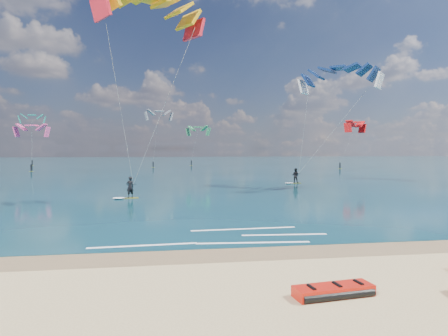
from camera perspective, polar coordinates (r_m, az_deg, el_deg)
The scene contains 8 objects.
ground at distance 54.13m, azimuth -5.79°, elevation -2.08°, with size 320.00×320.00×0.00m, color tan.
wet_sand_strip at distance 17.68m, azimuth 0.21°, elevation -12.25°, with size 320.00×2.40×0.01m, color brown.
sea at distance 117.99m, azimuth -7.31°, elevation 0.56°, with size 320.00×200.00×0.04m, color #0A3237.
packed_kite_left at distance 13.48m, azimuth 15.36°, elevation -17.24°, with size 2.74×1.11×0.40m, color red, non-canonical shape.
kitesurfer_main at distance 34.56m, azimuth -11.85°, elevation 10.74°, with size 9.76×9.34×18.00m.
kitesurfer_far at distance 50.74m, azimuth 13.32°, elevation 6.88°, with size 11.17×10.11×15.97m.
shoreline_foam at distance 20.79m, azimuth 1.29°, elevation -9.85°, with size 12.11×3.89×0.01m.
distant_kites at distance 94.16m, azimuth -10.47°, elevation 3.43°, with size 80.12×32.06×13.20m.
Camera 1 is at (-2.61, -13.88, 4.60)m, focal length 32.00 mm.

